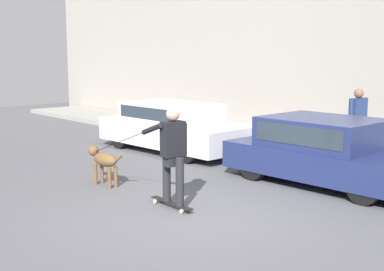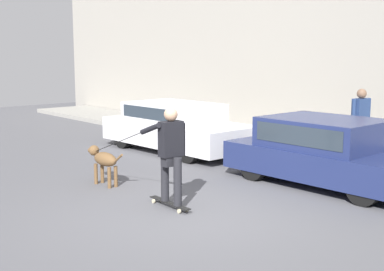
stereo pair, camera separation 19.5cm
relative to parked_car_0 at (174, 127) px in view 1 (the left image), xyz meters
The scene contains 7 objects.
ground_plane 5.45m from the parked_car_0, 37.12° to the right, with size 36.00×36.00×0.00m, color #545459.
sidewalk_curb 4.88m from the parked_car_0, 27.10° to the left, with size 30.00×2.34×0.14m.
parked_car_0 is the anchor object (origin of this frame).
parked_car_1 4.62m from the parked_car_0, ahead, with size 3.95×1.95×1.28m.
dog 3.81m from the parked_car_0, 60.53° to the right, with size 1.09×0.30×0.73m.
skateboarder 5.13m from the parked_car_0, 40.06° to the right, with size 2.85×0.56×1.66m.
pedestrian_with_bag 4.53m from the parked_car_0, 32.26° to the left, with size 0.25×0.70×1.55m.
Camera 1 is at (6.15, -5.43, 2.55)m, focal length 50.00 mm.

